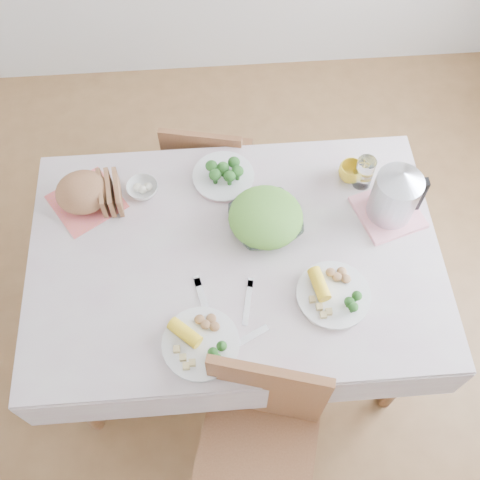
{
  "coord_description": "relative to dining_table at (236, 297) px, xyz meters",
  "views": [
    {
      "loc": [
        -0.06,
        -0.99,
        2.55
      ],
      "look_at": [
        0.02,
        0.02,
        0.82
      ],
      "focal_mm": 42.0,
      "sensor_mm": 36.0,
      "label": 1
    }
  ],
  "objects": [
    {
      "name": "tablecloth",
      "position": [
        0.0,
        0.0,
        0.38
      ],
      "size": [
        1.5,
        1.0,
        0.01
      ],
      "primitive_type": "cube",
      "color": "beige",
      "rests_on": "dining_table"
    },
    {
      "name": "pink_tray",
      "position": [
        0.59,
        0.13,
        0.4
      ],
      "size": [
        0.28,
        0.28,
        0.02
      ],
      "primitive_type": "cube",
      "rotation": [
        0.0,
        0.0,
        0.29
      ],
      "color": "pink",
      "rests_on": "tablecloth"
    },
    {
      "name": "dining_table",
      "position": [
        0.0,
        0.0,
        0.0
      ],
      "size": [
        1.4,
        0.9,
        0.75
      ],
      "primitive_type": "cube",
      "color": "brown",
      "rests_on": "floor"
    },
    {
      "name": "fruit_bowl",
      "position": [
        -0.34,
        0.3,
        0.41
      ],
      "size": [
        0.15,
        0.15,
        0.04
      ],
      "primitive_type": "imported",
      "rotation": [
        0.0,
        0.0,
        0.34
      ],
      "color": "white",
      "rests_on": "tablecloth"
    },
    {
      "name": "glass_tumbler",
      "position": [
        0.52,
        0.28,
        0.45
      ],
      "size": [
        0.09,
        0.09,
        0.14
      ],
      "primitive_type": "cylinder",
      "rotation": [
        0.0,
        0.0,
        0.27
      ],
      "color": "white",
      "rests_on": "tablecloth"
    },
    {
      "name": "napkin",
      "position": [
        -0.55,
        0.27,
        0.39
      ],
      "size": [
        0.33,
        0.33,
        0.0
      ],
      "primitive_type": "cube",
      "rotation": [
        0.0,
        0.0,
        0.58
      ],
      "color": "#E1615C",
      "rests_on": "tablecloth"
    },
    {
      "name": "broccoli_plate",
      "position": [
        -0.02,
        0.34,
        0.4
      ],
      "size": [
        0.32,
        0.32,
        0.02
      ],
      "primitive_type": "cylinder",
      "rotation": [
        0.0,
        0.0,
        0.4
      ],
      "color": "beige",
      "rests_on": "tablecloth"
    },
    {
      "name": "floor",
      "position": [
        0.0,
        0.0,
        -0.38
      ],
      "size": [
        3.6,
        3.6,
        0.0
      ],
      "primitive_type": "plane",
      "color": "brown",
      "rests_on": "ground"
    },
    {
      "name": "chair_far",
      "position": [
        -0.07,
        0.7,
        0.09
      ],
      "size": [
        0.43,
        0.43,
        0.8
      ],
      "primitive_type": "cube",
      "rotation": [
        0.0,
        0.0,
        2.93
      ],
      "color": "brown",
      "rests_on": "floor"
    },
    {
      "name": "yellow_mug",
      "position": [
        0.47,
        0.3,
        0.43
      ],
      "size": [
        0.12,
        0.12,
        0.08
      ],
      "primitive_type": "imported",
      "rotation": [
        0.0,
        0.0,
        -0.23
      ],
      "color": "yellow",
      "rests_on": "tablecloth"
    },
    {
      "name": "dinner_plate_right",
      "position": [
        0.33,
        -0.2,
        0.4
      ],
      "size": [
        0.29,
        0.29,
        0.02
      ],
      "primitive_type": "cylinder",
      "rotation": [
        0.0,
        0.0,
        -0.14
      ],
      "color": "white",
      "rests_on": "tablecloth"
    },
    {
      "name": "chair_near",
      "position": [
        0.02,
        -0.67,
        0.09
      ],
      "size": [
        0.51,
        0.51,
        0.91
      ],
      "primitive_type": "cube",
      "rotation": [
        0.0,
        0.0,
        -0.27
      ],
      "color": "brown",
      "rests_on": "floor"
    },
    {
      "name": "fork_left",
      "position": [
        -0.12,
        -0.19,
        0.39
      ],
      "size": [
        0.07,
        0.2,
        0.0
      ],
      "primitive_type": "cube",
      "rotation": [
        0.0,
        0.0,
        0.23
      ],
      "color": "silver",
      "rests_on": "tablecloth"
    },
    {
      "name": "bread_loaf",
      "position": [
        -0.55,
        0.27,
        0.45
      ],
      "size": [
        0.23,
        0.22,
        0.12
      ],
      "primitive_type": "ellipsoid",
      "rotation": [
        0.0,
        0.0,
        -0.14
      ],
      "color": "brown",
      "rests_on": "napkin"
    },
    {
      "name": "fork_right",
      "position": [
        0.03,
        -0.2,
        0.39
      ],
      "size": [
        0.05,
        0.17,
        0.0
      ],
      "primitive_type": "cube",
      "rotation": [
        0.0,
        0.0,
        -0.21
      ],
      "color": "silver",
      "rests_on": "tablecloth"
    },
    {
      "name": "salad_bowl",
      "position": [
        0.12,
        0.11,
        0.42
      ],
      "size": [
        0.32,
        0.32,
        0.06
      ],
      "primitive_type": "imported",
      "rotation": [
        0.0,
        0.0,
        0.29
      ],
      "color": "white",
      "rests_on": "tablecloth"
    },
    {
      "name": "knife",
      "position": [
        -0.0,
        -0.34,
        0.39
      ],
      "size": [
        0.19,
        0.11,
        0.0
      ],
      "primitive_type": "cube",
      "rotation": [
        0.0,
        0.0,
        2.04
      ],
      "color": "silver",
      "rests_on": "tablecloth"
    },
    {
      "name": "dinner_plate_left",
      "position": [
        -0.14,
        -0.34,
        0.4
      ],
      "size": [
        0.35,
        0.35,
        0.02
      ],
      "primitive_type": "cylinder",
      "rotation": [
        0.0,
        0.0,
        0.48
      ],
      "color": "white",
      "rests_on": "tablecloth"
    },
    {
      "name": "electric_kettle",
      "position": [
        0.59,
        0.13,
        0.51
      ],
      "size": [
        0.18,
        0.18,
        0.24
      ],
      "primitive_type": "cylinder",
      "rotation": [
        0.0,
        0.0,
        -0.07
      ],
      "color": "#B2B5BA",
      "rests_on": "pink_tray"
    }
  ]
}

